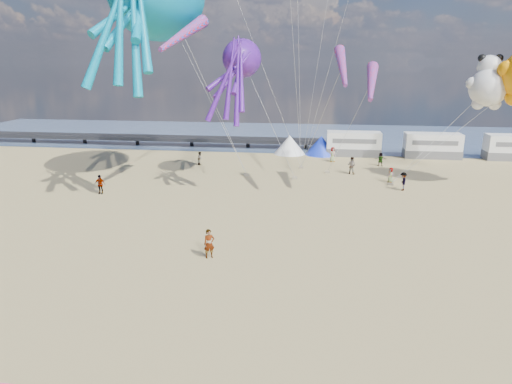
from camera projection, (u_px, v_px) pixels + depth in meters
name	position (u px, v px, depth m)	size (l,w,h in m)	color
ground	(275.00, 328.00, 20.15)	(120.00, 120.00, 0.00)	tan
water	(308.00, 136.00, 72.55)	(120.00, 120.00, 0.00)	#3E5476
pier	(110.00, 137.00, 65.46)	(60.00, 3.00, 0.50)	black
motorhome_0	(353.00, 144.00, 57.07)	(6.60, 2.50, 3.00)	silver
motorhome_1	(432.00, 146.00, 55.83)	(6.60, 2.50, 3.00)	silver
tent_white	(290.00, 145.00, 58.20)	(4.00, 4.00, 2.40)	white
tent_blue	(321.00, 145.00, 57.68)	(4.00, 4.00, 2.40)	#1933CC
standing_person	(209.00, 244.00, 27.15)	(0.65, 0.43, 1.79)	tan
beachgoer_0	(333.00, 154.00, 53.62)	(0.64, 0.42, 1.75)	#7F6659
beachgoer_1	(352.00, 165.00, 47.71)	(0.89, 0.58, 1.83)	#7F6659
beachgoer_2	(403.00, 181.00, 41.59)	(0.82, 0.64, 1.69)	#7F6659
beachgoer_3	(100.00, 184.00, 40.49)	(1.13, 0.65, 1.74)	#7F6659
beachgoer_4	(381.00, 159.00, 51.44)	(0.91, 0.38, 1.56)	#7F6659
beachgoer_6	(391.00, 175.00, 44.39)	(0.54, 0.35, 1.48)	#7F6659
beachgoer_7	(200.00, 158.00, 52.07)	(0.73, 0.48, 1.50)	#7F6659
sandbag_a	(247.00, 175.00, 47.14)	(0.50, 0.35, 0.22)	gray
sandbag_b	(295.00, 178.00, 45.85)	(0.50, 0.35, 0.22)	gray
sandbag_c	(391.00, 184.00, 43.51)	(0.50, 0.35, 0.22)	gray
sandbag_d	(327.00, 172.00, 48.32)	(0.50, 0.35, 0.22)	gray
sandbag_e	(301.00, 168.00, 50.29)	(0.50, 0.35, 0.22)	gray
kite_octopus_purple	(242.00, 58.00, 42.13)	(3.65, 8.51, 9.72)	#471583
kite_panda	(488.00, 87.00, 40.48)	(4.05, 3.81, 5.72)	white
windsock_left	(183.00, 34.00, 36.65)	(1.10, 7.39, 7.39)	red
windsock_mid	(371.00, 82.00, 37.46)	(1.00, 5.80, 5.80)	red
windsock_right	(342.00, 67.00, 35.89)	(0.90, 5.68, 5.68)	red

